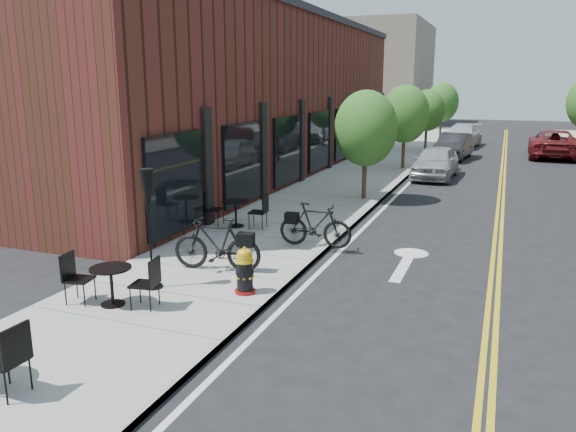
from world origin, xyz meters
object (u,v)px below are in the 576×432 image
at_px(bistro_set_b, 111,280).
at_px(parked_car_far, 554,144).
at_px(bicycle_left, 217,244).
at_px(bicycle_right, 315,225).
at_px(parked_car_b, 454,146).
at_px(bistro_set_c, 236,210).
at_px(parked_car_a, 436,162).
at_px(parked_car_c, 462,136).
at_px(patio_umbrella, 148,203).
at_px(fire_hydrant, 245,271).

bearing_deg(bistro_set_b, parked_car_far, 61.82).
relative_size(bicycle_left, bicycle_right, 1.06).
xyz_separation_m(parked_car_b, parked_car_far, (5.27, 2.78, 0.07)).
height_order(bicycle_right, parked_car_b, parked_car_b).
bearing_deg(bicycle_right, bistro_set_c, 65.68).
height_order(bicycle_right, parked_car_a, parked_car_a).
height_order(bistro_set_b, parked_car_b, parked_car_b).
bearing_deg(parked_car_far, parked_car_a, 62.22).
bearing_deg(parked_car_c, parked_car_b, -83.12).
relative_size(parked_car_a, parked_car_far, 0.75).
height_order(bicycle_left, parked_car_b, parked_car_b).
bearing_deg(patio_umbrella, parked_car_b, 80.95).
bearing_deg(patio_umbrella, parked_car_c, 83.00).
bearing_deg(parked_car_c, bistro_set_c, -93.46).
xyz_separation_m(bistro_set_b, parked_car_a, (3.76, 17.55, 0.12)).
bearing_deg(bicycle_right, bicycle_left, 148.24).
relative_size(bicycle_right, bistro_set_c, 1.02).
distance_m(bicycle_left, parked_car_c, 28.79).
bearing_deg(bistro_set_c, parked_car_far, 61.06).
distance_m(fire_hydrant, patio_umbrella, 2.30).
bearing_deg(bicycle_left, fire_hydrant, 40.05).
height_order(bistro_set_c, patio_umbrella, patio_umbrella).
xyz_separation_m(parked_car_b, parked_car_c, (-0.06, 6.52, 0.02)).
relative_size(bistro_set_b, parked_car_b, 0.42).
relative_size(fire_hydrant, parked_car_far, 0.16).
relative_size(fire_hydrant, bicycle_left, 0.47).
xyz_separation_m(fire_hydrant, bistro_set_b, (-2.03, -1.45, 0.04)).
bearing_deg(parked_car_a, parked_car_b, 90.83).
relative_size(bicycle_left, bistro_set_c, 1.08).
bearing_deg(bistro_set_b, fire_hydrant, 25.88).
height_order(bistro_set_b, parked_car_a, parked_car_a).
xyz_separation_m(bistro_set_b, parked_car_b, (3.91, 24.59, 0.12)).
height_order(fire_hydrant, bistro_set_b, bistro_set_b).
bearing_deg(bicycle_left, parked_car_far, 153.19).
xyz_separation_m(fire_hydrant, bistro_set_c, (-2.50, 4.66, 0.05)).
xyz_separation_m(bicycle_left, bistro_set_c, (-1.34, 3.64, -0.10)).
bearing_deg(parked_car_a, parked_car_far, 63.17).
distance_m(patio_umbrella, parked_car_far, 27.85).
distance_m(bistro_set_b, parked_car_c, 31.34).
xyz_separation_m(fire_hydrant, parked_car_c, (1.83, 29.66, 0.17)).
bearing_deg(bistro_set_b, parked_car_b, 71.33).
height_order(fire_hydrant, parked_car_far, parked_car_far).
distance_m(bicycle_left, parked_car_b, 22.33).
bearing_deg(patio_umbrella, parked_car_a, 77.72).
bearing_deg(bistro_set_c, parked_car_a, 65.21).
relative_size(bicycle_left, bistro_set_b, 1.10).
bearing_deg(parked_car_c, patio_umbrella, -90.64).
bearing_deg(bicycle_right, parked_car_a, -8.74).
distance_m(patio_umbrella, parked_car_a, 16.93).
relative_size(bistro_set_c, parked_car_c, 0.36).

